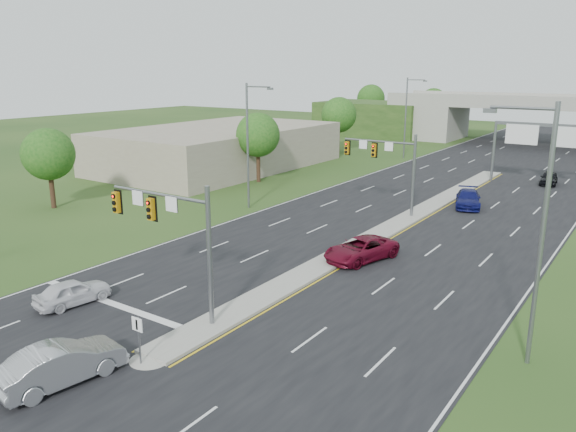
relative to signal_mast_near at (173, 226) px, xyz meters
The scene contains 24 objects.
ground 5.24m from the signal_mast_near, ahead, with size 240.00×240.00×0.00m, color #234117.
road 35.46m from the signal_mast_near, 86.31° to the left, with size 24.00×160.00×0.02m, color black.
median 23.64m from the signal_mast_near, 84.40° to the left, with size 2.00×54.00×0.16m, color gray.
median_nose 6.48m from the signal_mast_near, 60.04° to the right, with size 2.00×2.00×0.16m, color gray.
lane_markings 29.41m from the signal_mast_near, 86.72° to the left, with size 23.72×160.00×0.01m.
signal_mast_near is the anchor object (origin of this frame).
signal_mast_far 25.00m from the signal_mast_near, 90.00° to the left, with size 6.62×0.60×7.00m.
keep_right_sign 5.94m from the signal_mast_near, 63.06° to the right, with size 0.60×0.13×2.20m.
sign_gantry 45.88m from the signal_mast_near, 78.75° to the left, with size 11.58×0.44×6.67m.
overpass 80.11m from the signal_mast_near, 88.38° to the left, with size 80.00×14.00×8.10m.
lightpole_l_mid 22.95m from the signal_mast_near, 118.79° to the left, with size 2.85×0.25×11.00m.
lightpole_l_far 56.19m from the signal_mast_near, 101.33° to the left, with size 2.85×0.25×11.00m.
lightpole_r_near 16.42m from the signal_mast_near, 18.06° to the left, with size 2.85×0.25×11.00m.
tree_l_near 34.92m from the signal_mast_near, 120.53° to the left, with size 4.80×4.80×7.60m.
tree_l_mid 59.21m from the signal_mast_near, 111.54° to the left, with size 5.20×5.20×8.12m.
tree_l_close 27.64m from the signal_mast_near, 158.62° to the left, with size 4.60×4.60×7.17m.
tree_back_a 100.64m from the signal_mast_near, 110.80° to the left, with size 6.00×6.00×8.85m.
tree_back_b 96.56m from the signal_mast_near, 103.01° to the left, with size 5.60×5.60×8.32m.
commercial_building 44.77m from the signal_mast_near, 128.34° to the left, with size 18.00×30.00×5.00m, color gray.
car_white 7.24m from the signal_mast_near, 159.45° to the right, with size 1.61×3.99×1.36m, color silver.
car_silver 8.14m from the signal_mast_near, 83.87° to the right, with size 1.75×5.01×1.65m, color #929499.
car_far_a 14.01m from the signal_mast_near, 73.74° to the left, with size 2.48×5.38×1.50m, color #5A091B.
car_far_b 32.12m from the signal_mast_near, 80.90° to the left, with size 2.11×5.18×1.50m, color #0D104E.
car_far_c 47.67m from the signal_mast_near, 78.91° to the left, with size 1.65×4.10×1.40m, color black.
Camera 1 is at (17.25, -18.65, 12.21)m, focal length 35.00 mm.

